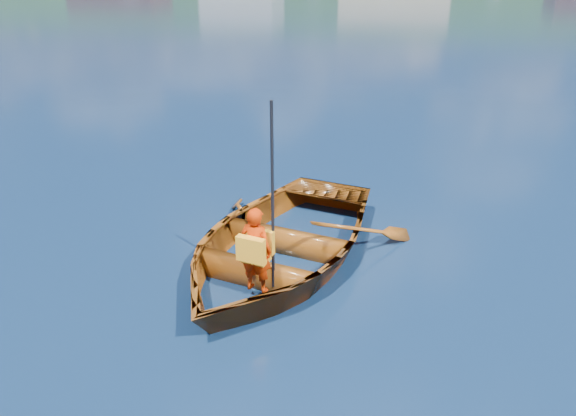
% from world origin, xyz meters
% --- Properties ---
extents(ground, '(600.00, 600.00, 0.00)m').
position_xyz_m(ground, '(0.00, 0.00, 0.00)').
color(ground, '#103046').
rests_on(ground, ground).
extents(rowboat, '(3.79, 4.71, 0.86)m').
position_xyz_m(rowboat, '(0.36, -0.24, 0.28)').
color(rowboat, brown).
rests_on(rowboat, ground).
extents(child_paddler, '(0.44, 0.39, 2.27)m').
position_xyz_m(child_paddler, '(0.32, -1.15, 0.65)').
color(child_paddler, '#C22802').
rests_on(child_paddler, ground).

